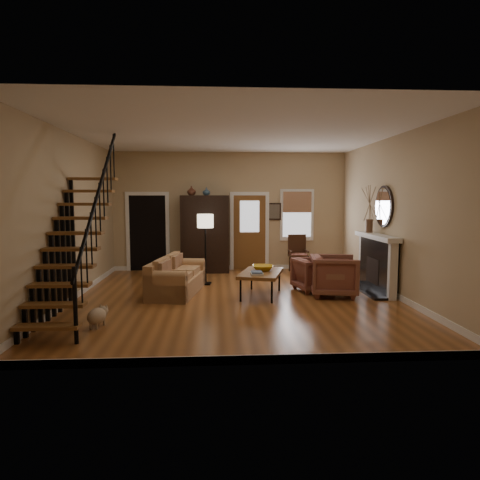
{
  "coord_description": "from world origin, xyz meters",
  "views": [
    {
      "loc": [
        -0.42,
        -8.53,
        2.04
      ],
      "look_at": [
        0.1,
        0.4,
        1.15
      ],
      "focal_mm": 32.0,
      "sensor_mm": 36.0,
      "label": 1
    }
  ],
  "objects": [
    {
      "name": "side_chair",
      "position": [
        1.85,
        2.95,
        0.51
      ],
      "size": [
        0.54,
        0.54,
        1.02
      ],
      "primitive_type": null,
      "color": "#3A2112",
      "rests_on": "ground"
    },
    {
      "name": "armoire",
      "position": [
        -0.7,
        3.15,
        1.05
      ],
      "size": [
        1.3,
        0.6,
        2.1
      ],
      "primitive_type": null,
      "color": "black",
      "rests_on": "ground"
    },
    {
      "name": "armchair_left",
      "position": [
        2.04,
        0.08,
        0.43
      ],
      "size": [
        1.07,
        1.04,
        0.85
      ],
      "primitive_type": "imported",
      "rotation": [
        0.0,
        0.0,
        1.41
      ],
      "color": "maroon",
      "rests_on": "ground"
    },
    {
      "name": "coffee_table",
      "position": [
        0.52,
        0.17,
        0.25
      ],
      "size": [
        1.11,
        1.49,
        0.51
      ],
      "primitive_type": null,
      "rotation": [
        0.0,
        0.0,
        -0.27
      ],
      "color": "brown",
      "rests_on": "ground"
    },
    {
      "name": "vase_a",
      "position": [
        -1.05,
        3.05,
        2.22
      ],
      "size": [
        0.24,
        0.24,
        0.25
      ],
      "primitive_type": "imported",
      "color": "#4C2619",
      "rests_on": "armoire"
    },
    {
      "name": "fireplace",
      "position": [
        3.13,
        0.5,
        0.74
      ],
      "size": [
        0.33,
        1.95,
        2.3
      ],
      "color": "black",
      "rests_on": "ground"
    },
    {
      "name": "bowl",
      "position": [
        0.57,
        0.32,
        0.56
      ],
      "size": [
        0.45,
        0.45,
        0.11
      ],
      "primitive_type": "imported",
      "color": "gold",
      "rests_on": "coffee_table"
    },
    {
      "name": "dog",
      "position": [
        -2.29,
        -1.84,
        0.16
      ],
      "size": [
        0.36,
        0.49,
        0.32
      ],
      "primitive_type": null,
      "rotation": [
        0.0,
        0.0,
        -0.24
      ],
      "color": "tan",
      "rests_on": "ground"
    },
    {
      "name": "armchair_right",
      "position": [
        1.74,
        0.58,
        0.36
      ],
      "size": [
        0.96,
        0.95,
        0.73
      ],
      "primitive_type": "imported",
      "rotation": [
        0.0,
        0.0,
        1.82
      ],
      "color": "maroon",
      "rests_on": "ground"
    },
    {
      "name": "room",
      "position": [
        -0.41,
        1.76,
        1.51
      ],
      "size": [
        7.0,
        7.33,
        3.3
      ],
      "color": "brown",
      "rests_on": "ground"
    },
    {
      "name": "books",
      "position": [
        0.4,
        -0.13,
        0.54
      ],
      "size": [
        0.24,
        0.33,
        0.06
      ],
      "primitive_type": null,
      "color": "beige",
      "rests_on": "coffee_table"
    },
    {
      "name": "sofa",
      "position": [
        -1.24,
        0.52,
        0.36
      ],
      "size": [
        1.16,
        2.06,
        0.72
      ],
      "primitive_type": null,
      "rotation": [
        0.0,
        0.0,
        -0.17
      ],
      "color": "#AE7E4F",
      "rests_on": "ground"
    },
    {
      "name": "floor_lamp",
      "position": [
        -0.65,
        1.43,
        0.83
      ],
      "size": [
        0.43,
        0.43,
        1.66
      ],
      "primitive_type": null,
      "rotation": [
        0.0,
        0.0,
        -0.13
      ],
      "color": "black",
      "rests_on": "ground"
    },
    {
      "name": "vase_b",
      "position": [
        -0.65,
        3.05,
        2.21
      ],
      "size": [
        0.2,
        0.2,
        0.21
      ],
      "primitive_type": "imported",
      "color": "#334C60",
      "rests_on": "armoire"
    },
    {
      "name": "staircase",
      "position": [
        -2.78,
        -1.3,
        1.6
      ],
      "size": [
        0.94,
        2.8,
        3.2
      ],
      "primitive_type": null,
      "color": "brown",
      "rests_on": "ground"
    }
  ]
}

